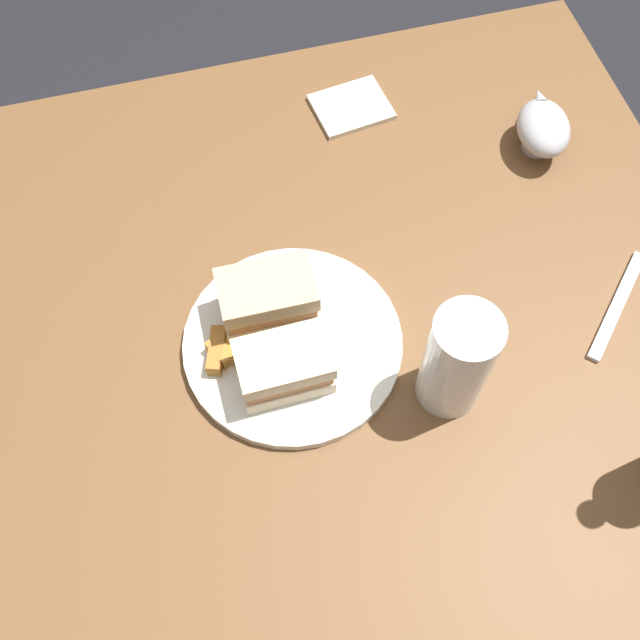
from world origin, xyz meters
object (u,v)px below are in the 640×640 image
Objects in this scene: pint_glass at (456,365)px; plate at (293,343)px; napkin at (351,107)px; sandwich_half_left at (268,299)px; sandwich_half_right at (284,366)px; gravy_boat at (543,128)px; fork at (617,305)px.

plate is at bearing 147.88° from pint_glass.
pint_glass is 1.50× the size of napkin.
sandwich_half_left reaches higher than napkin.
napkin is at bearing 88.43° from pint_glass.
sandwich_half_right reaches higher than gravy_boat.
sandwich_half_right is 0.62× the size of fork.
sandwich_half_left is at bearing 140.95° from pint_glass.
pint_glass reaches higher than sandwich_half_right.
pint_glass is at bearing -127.72° from gravy_boat.
fork is at bearing -0.98° from sandwich_half_right.
napkin is (0.20, 0.32, -0.05)m from sandwich_half_left.
sandwich_half_left is 0.09m from sandwich_half_right.
gravy_boat is at bearing -30.16° from napkin.
sandwich_half_right is (-0.00, -0.09, -0.00)m from sandwich_half_left.
sandwich_half_left is 0.97× the size of gravy_boat.
pint_glass is at bearing -17.64° from sandwich_half_right.
pint_glass is at bearing -33.13° from fork.
sandwich_half_left is at bearing -57.68° from fork.
gravy_boat is at bearing 27.84° from plate.
plate is 0.07m from sandwich_half_left.
gravy_boat is 1.12× the size of napkin.
plate is 2.51× the size of napkin.
sandwich_half_left reaches higher than sandwich_half_right.
plate is 0.21m from pint_glass.
plate is 0.43m from fork.
sandwich_half_right is 0.90× the size of gravy_boat.
napkin is (0.20, 0.41, -0.04)m from sandwich_half_right.
plate is 0.48m from gravy_boat.
napkin is 0.48m from fork.
fork is at bearing -12.76° from sandwich_half_left.
fork is (0.44, -0.01, -0.04)m from sandwich_half_right.
sandwich_half_left is 0.24m from pint_glass.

